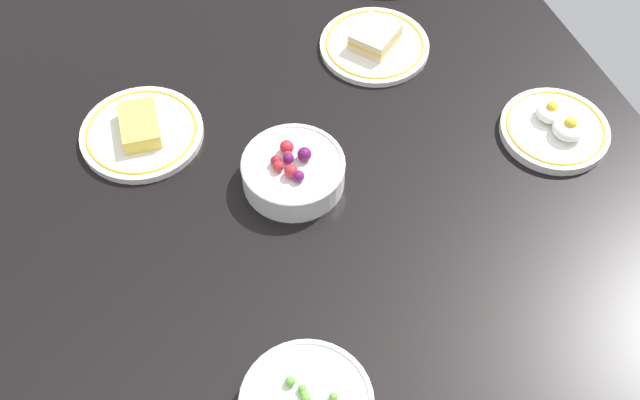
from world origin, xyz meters
TOP-DOWN VIEW (x-y plane):
  - dining_table at (0.00, 0.00)cm, footprint 147.37×111.94cm
  - plate_eggs at (0.02, 40.66)cm, footprint 17.49×17.49cm
  - plate_cheese at (-23.61, -21.56)cm, footprint 19.76×19.76cm
  - plate_sandwich at (-28.66, 21.45)cm, footprint 19.25×19.25cm
  - bowl_berries at (-6.13, -1.99)cm, footprint 15.88×15.88cm

SIDE VIEW (x-z plane):
  - dining_table at x=0.00cm, z-range 0.00..4.00cm
  - plate_cheese at x=-23.61cm, z-range 3.10..7.15cm
  - plate_sandwich at x=-28.66cm, z-range 3.00..7.28cm
  - plate_eggs at x=0.02cm, z-range 2.73..7.95cm
  - bowl_berries at x=-6.13cm, z-range 3.37..9.91cm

